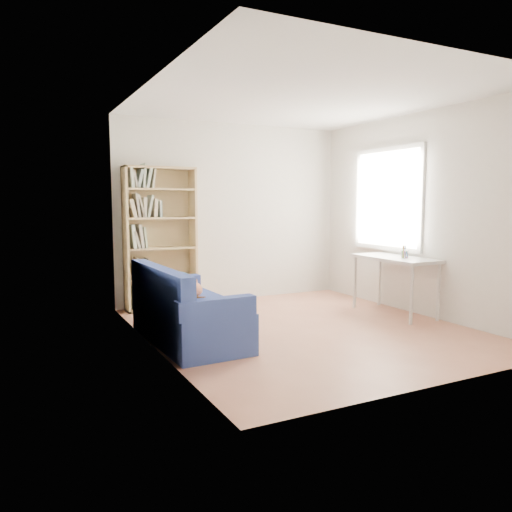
# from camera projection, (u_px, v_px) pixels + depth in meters

# --- Properties ---
(ground) EXTENTS (4.00, 4.00, 0.00)m
(ground) POSITION_uv_depth(u_px,v_px,m) (304.00, 329.00, 5.76)
(ground) COLOR #AD674E
(ground) RESTS_ON ground
(room_shell) EXTENTS (3.54, 4.04, 2.62)m
(room_shell) POSITION_uv_depth(u_px,v_px,m) (312.00, 186.00, 5.66)
(room_shell) COLOR silver
(room_shell) RESTS_ON ground
(sofa) EXTENTS (0.83, 1.65, 0.80)m
(sofa) POSITION_uv_depth(u_px,v_px,m) (186.00, 312.00, 5.24)
(sofa) COLOR navy
(sofa) RESTS_ON ground
(bookshelf) EXTENTS (0.96, 0.30, 1.93)m
(bookshelf) POSITION_uv_depth(u_px,v_px,m) (160.00, 244.00, 6.77)
(bookshelf) COLOR tan
(bookshelf) RESTS_ON ground
(desk) EXTENTS (0.54, 1.17, 0.75)m
(desk) POSITION_uv_depth(u_px,v_px,m) (395.00, 263.00, 6.46)
(desk) COLOR silver
(desk) RESTS_ON ground
(pen_cup) EXTENTS (0.09, 0.09, 0.17)m
(pen_cup) POSITION_uv_depth(u_px,v_px,m) (405.00, 253.00, 6.33)
(pen_cup) COLOR white
(pen_cup) RESTS_ON desk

